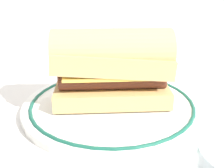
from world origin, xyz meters
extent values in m
plane|color=silver|center=(0.00, 0.00, 0.00)|extent=(1.50, 1.50, 0.00)
cylinder|color=white|center=(0.01, 0.01, 0.01)|extent=(0.29, 0.29, 0.01)
torus|color=#195947|center=(0.01, 0.01, 0.01)|extent=(0.27, 0.27, 0.01)
cube|color=tan|center=(0.01, 0.01, 0.03)|extent=(0.20, 0.12, 0.03)
cylinder|color=brown|center=(0.01, 0.00, 0.05)|extent=(0.17, 0.06, 0.02)
cylinder|color=brown|center=(0.00, 0.02, 0.05)|extent=(0.17, 0.06, 0.02)
cube|color=#EFC64C|center=(0.01, 0.01, 0.07)|extent=(0.16, 0.11, 0.01)
cube|color=tan|center=(0.01, 0.01, 0.08)|extent=(0.20, 0.12, 0.04)
cylinder|color=tan|center=(0.01, 0.01, 0.10)|extent=(0.19, 0.11, 0.07)
camera|label=1|loc=(0.08, -0.40, 0.21)|focal=44.34mm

